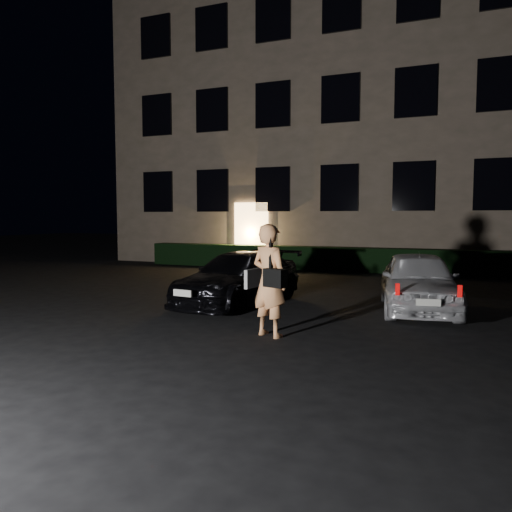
% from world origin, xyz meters
% --- Properties ---
extents(ground, '(80.00, 80.00, 0.00)m').
position_xyz_m(ground, '(0.00, 0.00, 0.00)').
color(ground, black).
rests_on(ground, ground).
extents(building, '(20.00, 8.11, 12.00)m').
position_xyz_m(building, '(-0.00, 14.99, 6.00)').
color(building, '#695C4B').
rests_on(building, ground).
extents(hedge, '(15.00, 0.70, 0.85)m').
position_xyz_m(hedge, '(0.00, 10.50, 0.42)').
color(hedge, black).
rests_on(hedge, ground).
extents(sedan, '(2.08, 4.10, 1.14)m').
position_xyz_m(sedan, '(-0.43, 2.94, 0.57)').
color(sedan, black).
rests_on(sedan, ground).
extents(hatch, '(2.05, 3.81, 1.23)m').
position_xyz_m(hatch, '(3.37, 3.52, 0.62)').
color(hatch, silver).
rests_on(hatch, ground).
extents(man, '(0.78, 0.66, 1.83)m').
position_xyz_m(man, '(1.32, 0.26, 0.92)').
color(man, '#FFA766').
rests_on(man, ground).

